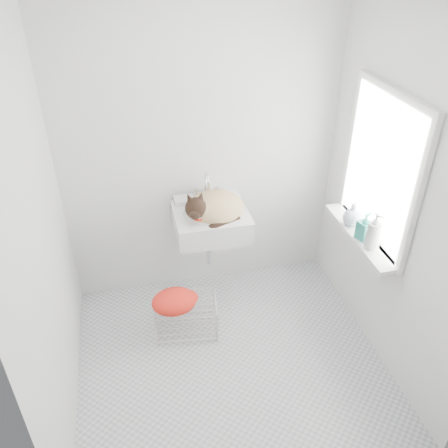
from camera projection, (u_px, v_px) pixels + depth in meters
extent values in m
cube|color=silver|center=(230.00, 359.00, 3.46)|extent=(2.20, 2.00, 0.02)
cube|color=silver|center=(201.00, 151.00, 3.60)|extent=(2.20, 0.02, 2.50)
cube|color=silver|center=(397.00, 198.00, 2.99)|extent=(0.02, 2.00, 2.50)
cube|color=silver|center=(39.00, 241.00, 2.58)|extent=(0.02, 2.00, 2.50)
cube|color=white|center=(382.00, 170.00, 3.10)|extent=(0.01, 0.80, 1.00)
cube|color=white|center=(380.00, 170.00, 3.09)|extent=(0.04, 0.90, 1.10)
cube|color=white|center=(360.00, 236.00, 3.36)|extent=(0.16, 0.88, 0.04)
cube|color=silver|center=(211.00, 212.00, 3.61)|extent=(0.58, 0.50, 0.23)
ellipsoid|color=tan|center=(215.00, 209.00, 3.59)|extent=(0.48, 0.43, 0.23)
sphere|color=black|center=(194.00, 204.00, 3.44)|extent=(0.18, 0.18, 0.16)
torus|color=#C20E00|center=(197.00, 210.00, 3.47)|extent=(0.16, 0.16, 0.06)
cube|color=silver|center=(186.00, 315.00, 3.65)|extent=(0.51, 0.38, 0.28)
ellipsoid|color=red|center=(174.00, 306.00, 3.50)|extent=(0.36, 0.27, 0.14)
imported|color=silver|center=(371.00, 248.00, 3.21)|extent=(0.11, 0.11, 0.23)
imported|color=#217F71|center=(363.00, 238.00, 3.31)|extent=(0.11, 0.11, 0.20)
imported|color=silver|center=(351.00, 224.00, 3.46)|extent=(0.16, 0.16, 0.18)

